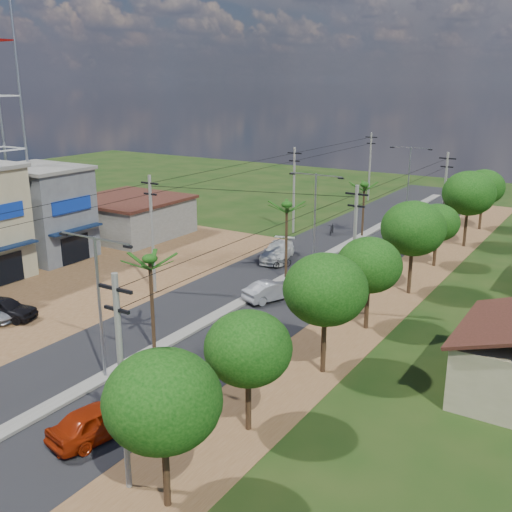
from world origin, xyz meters
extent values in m
plane|color=black|center=(0.00, 0.00, 0.00)|extent=(160.00, 160.00, 0.00)
cube|color=black|center=(0.00, 15.00, 0.02)|extent=(12.00, 110.00, 0.04)
cube|color=#605E56|center=(0.00, 18.00, 0.09)|extent=(1.00, 90.00, 0.18)
cube|color=brown|center=(-15.00, 8.00, 0.02)|extent=(18.00, 46.00, 0.04)
cube|color=brown|center=(8.50, 15.00, 0.01)|extent=(5.00, 90.00, 0.03)
cube|color=#0D1C38|center=(-17.60, 7.00, 3.10)|extent=(0.80, 5.40, 0.15)
cube|color=black|center=(-17.95, 7.00, 1.30)|extent=(0.10, 3.00, 2.40)
cube|color=navy|center=(-17.92, 7.00, 5.85)|extent=(0.12, 4.20, 1.20)
cube|color=#4C4E53|center=(-22.00, 14.00, 4.00)|extent=(8.00, 6.00, 8.00)
cube|color=#605E56|center=(-22.00, 14.00, 8.15)|extent=(8.40, 6.40, 0.30)
cube|color=#0D1C38|center=(-17.60, 14.00, 3.10)|extent=(0.80, 5.40, 0.15)
cube|color=black|center=(-17.95, 14.00, 1.30)|extent=(0.10, 3.00, 2.40)
cube|color=navy|center=(-17.92, 14.00, 5.20)|extent=(0.12, 4.20, 1.20)
cube|color=#605E56|center=(-21.00, 24.00, 1.80)|extent=(10.00, 10.00, 3.60)
cube|color=black|center=(-21.00, 24.00, 3.80)|extent=(10.40, 10.40, 0.30)
cylinder|color=gray|center=(-25.40, 15.60, 19.00)|extent=(0.24, 0.24, 38.00)
cylinder|color=black|center=(9.50, -6.00, 2.10)|extent=(0.28, 0.28, 4.20)
ellipsoid|color=black|center=(9.50, -6.00, 4.50)|extent=(4.40, 4.40, 3.74)
cylinder|color=black|center=(9.30, 0.00, 1.92)|extent=(0.28, 0.28, 3.85)
ellipsoid|color=black|center=(9.30, 0.00, 4.12)|extent=(4.00, 4.00, 3.40)
cylinder|color=black|center=(9.70, 7.00, 2.27)|extent=(0.28, 0.28, 4.55)
ellipsoid|color=black|center=(9.70, 7.00, 4.88)|extent=(4.60, 4.60, 3.91)
cylinder|color=black|center=(9.40, 14.00, 2.03)|extent=(0.28, 0.28, 4.06)
ellipsoid|color=black|center=(9.40, 14.00, 4.35)|extent=(4.20, 4.20, 3.57)
cylinder|color=black|center=(9.60, 22.00, 2.38)|extent=(0.28, 0.28, 4.76)
ellipsoid|color=black|center=(9.60, 22.00, 5.10)|extent=(4.80, 4.80, 4.08)
cylinder|color=black|center=(9.20, 30.00, 1.82)|extent=(0.28, 0.28, 3.64)
ellipsoid|color=black|center=(9.20, 30.00, 3.90)|extent=(3.80, 3.80, 3.23)
cylinder|color=black|center=(9.80, 38.00, 2.45)|extent=(0.28, 0.28, 4.90)
ellipsoid|color=black|center=(9.80, 38.00, 5.25)|extent=(5.00, 5.00, 4.25)
cylinder|color=black|center=(9.50, 46.00, 2.17)|extent=(0.28, 0.28, 4.34)
ellipsoid|color=black|center=(9.50, 46.00, 4.65)|extent=(4.40, 4.40, 3.74)
cylinder|color=black|center=(0.00, 4.00, 2.90)|extent=(0.22, 0.22, 5.80)
cylinder|color=black|center=(0.00, 20.00, 3.10)|extent=(0.22, 0.22, 6.20)
cylinder|color=black|center=(0.00, 36.00, 2.75)|extent=(0.22, 0.22, 5.50)
cylinder|color=gray|center=(0.00, 0.00, 4.00)|extent=(0.16, 0.16, 8.00)
cube|color=gray|center=(1.20, 0.00, 7.90)|extent=(2.40, 0.08, 0.08)
cube|color=gray|center=(-1.20, 0.00, 7.90)|extent=(2.40, 0.08, 0.08)
cube|color=black|center=(2.30, 0.00, 7.80)|extent=(0.50, 0.18, 0.12)
cube|color=black|center=(-2.30, 0.00, 7.80)|extent=(0.50, 0.18, 0.12)
cylinder|color=gray|center=(0.00, 25.00, 4.00)|extent=(0.16, 0.16, 8.00)
cube|color=gray|center=(1.20, 25.00, 7.90)|extent=(2.40, 0.08, 0.08)
cube|color=gray|center=(-1.20, 25.00, 7.90)|extent=(2.40, 0.08, 0.08)
cube|color=black|center=(2.30, 25.00, 7.80)|extent=(0.50, 0.18, 0.12)
cube|color=black|center=(-2.30, 25.00, 7.80)|extent=(0.50, 0.18, 0.12)
cylinder|color=gray|center=(0.00, 50.00, 4.00)|extent=(0.16, 0.16, 8.00)
cube|color=gray|center=(1.20, 50.00, 7.90)|extent=(2.40, 0.08, 0.08)
cube|color=gray|center=(-1.20, 50.00, 7.90)|extent=(2.40, 0.08, 0.08)
cube|color=black|center=(2.30, 50.00, 7.80)|extent=(0.50, 0.18, 0.12)
cube|color=black|center=(-2.30, 50.00, 7.80)|extent=(0.50, 0.18, 0.12)
cylinder|color=#605E56|center=(-7.00, 12.00, 4.50)|extent=(0.24, 0.24, 9.00)
cube|color=black|center=(-7.00, 12.00, 8.40)|extent=(1.60, 0.12, 0.12)
cube|color=black|center=(-7.00, 12.00, 7.60)|extent=(1.20, 0.12, 0.12)
cylinder|color=#605E56|center=(-7.00, 34.00, 4.50)|extent=(0.24, 0.24, 9.00)
cube|color=black|center=(-7.00, 34.00, 8.40)|extent=(1.60, 0.12, 0.12)
cube|color=black|center=(-7.00, 34.00, 7.60)|extent=(1.20, 0.12, 0.12)
cylinder|color=#605E56|center=(-7.00, 55.00, 4.50)|extent=(0.24, 0.24, 9.00)
cube|color=black|center=(-7.00, 55.00, 8.40)|extent=(1.60, 0.12, 0.12)
cube|color=black|center=(-7.00, 55.00, 7.60)|extent=(1.20, 0.12, 0.12)
cylinder|color=#605E56|center=(7.50, -6.00, 4.50)|extent=(0.24, 0.24, 9.00)
cube|color=black|center=(7.50, -6.00, 8.40)|extent=(1.60, 0.12, 0.12)
cube|color=black|center=(7.50, -6.00, 7.60)|extent=(1.20, 0.12, 0.12)
cylinder|color=#605E56|center=(7.50, 16.00, 4.50)|extent=(0.24, 0.24, 9.00)
cube|color=black|center=(7.50, 16.00, 8.40)|extent=(1.60, 0.12, 0.12)
cube|color=black|center=(7.50, 16.00, 7.60)|extent=(1.20, 0.12, 0.12)
cylinder|color=#605E56|center=(7.50, 38.00, 4.50)|extent=(0.24, 0.24, 9.00)
cube|color=black|center=(7.50, 38.00, 8.40)|extent=(1.60, 0.12, 0.12)
cube|color=black|center=(7.50, 38.00, 7.60)|extent=(1.20, 0.12, 0.12)
imported|color=maroon|center=(3.90, -4.10, 0.81)|extent=(2.79, 5.02, 1.61)
imported|color=gray|center=(1.50, 15.17, 0.72)|extent=(3.07, 4.62, 1.44)
imported|color=silver|center=(-3.28, 24.27, 0.79)|extent=(3.57, 5.83, 1.58)
imported|color=black|center=(-11.95, 2.36, 0.77)|extent=(4.87, 3.16, 1.54)
imported|color=black|center=(2.70, 1.24, 0.51)|extent=(0.82, 1.99, 1.02)
imported|color=black|center=(-1.67, 22.35, 0.51)|extent=(1.36, 2.05, 1.02)
imported|color=black|center=(-3.08, 35.23, 0.57)|extent=(1.00, 1.97, 1.14)
camera|label=1|loc=(22.62, -20.50, 15.63)|focal=42.00mm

